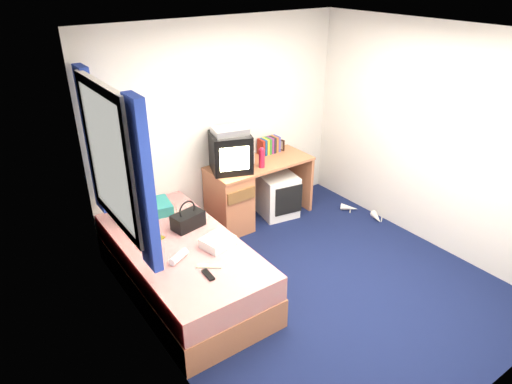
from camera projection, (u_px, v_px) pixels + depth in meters
ground at (315, 284)px, 4.59m from camera, size 3.40×3.40×0.00m
room_shell at (324, 149)px, 3.93m from camera, size 3.40×3.40×3.40m
bed at (183, 267)px, 4.40m from camera, size 1.01×2.00×0.54m
pillow at (146, 209)px, 4.74m from camera, size 0.55×0.40×0.11m
desk at (240, 194)px, 5.48m from camera, size 1.30×0.55×0.75m
storage_cube at (278, 195)px, 5.74m from camera, size 0.50×0.50×0.54m
crt_tv at (231, 152)px, 5.16m from camera, size 0.55×0.54×0.44m
vcr at (230, 131)px, 5.05m from camera, size 0.43×0.35×0.07m
book_row at (269, 145)px, 5.68m from camera, size 0.27×0.13×0.20m
picture_frame at (280, 145)px, 5.79m from camera, size 0.05×0.12×0.14m
pink_water_bottle at (262, 158)px, 5.28m from camera, size 0.09×0.09×0.22m
aerosol_can at (253, 157)px, 5.39m from camera, size 0.06×0.06×0.16m
handbag at (188, 220)px, 4.49m from camera, size 0.34×0.23×0.29m
towel at (218, 242)px, 4.21m from camera, size 0.32×0.29×0.09m
magazine at (147, 237)px, 4.35m from camera, size 0.29×0.33×0.01m
water_bottle at (179, 257)px, 4.02m from camera, size 0.21×0.15×0.07m
colour_swatch_fan at (209, 266)px, 3.94m from camera, size 0.21×0.18×0.01m
remote_control at (208, 275)px, 3.82m from camera, size 0.06×0.16×0.02m
window_assembly at (113, 161)px, 3.80m from camera, size 0.11×1.42×1.40m
white_heels at (363, 213)px, 5.80m from camera, size 0.28×0.61×0.09m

